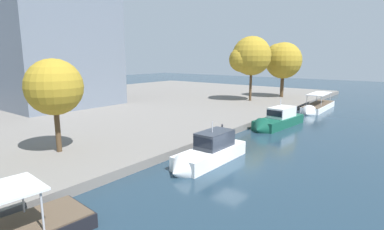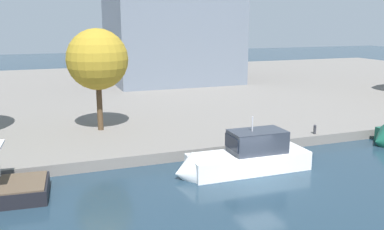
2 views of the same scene
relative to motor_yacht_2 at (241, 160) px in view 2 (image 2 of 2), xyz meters
The scene contains 5 objects.
ground_plane 2.20m from the motor_yacht_2, 82.46° to the right, with size 220.00×220.00×0.00m, color #1E3342.
dock_promenade 30.65m from the motor_yacht_2, 89.49° to the left, with size 120.00×55.00×0.74m, color slate.
motor_yacht_2 is the anchor object (origin of this frame).
mooring_bollard_0 8.98m from the motor_yacht_2, 24.38° to the left, with size 0.23×0.23×0.73m.
tree_4 14.00m from the motor_yacht_2, 124.00° to the left, with size 4.76×4.76×8.01m.
Camera 2 is at (-11.79, -20.25, 9.26)m, focal length 39.16 mm.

